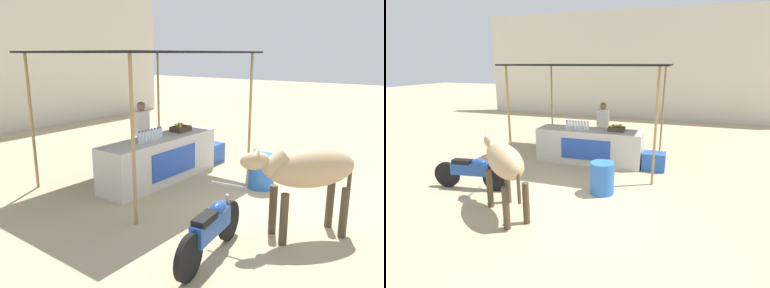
{
  "view_description": "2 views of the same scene",
  "coord_description": "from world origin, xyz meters",
  "views": [
    {
      "loc": [
        -5.84,
        -3.07,
        2.72
      ],
      "look_at": [
        0.28,
        1.55,
        0.85
      ],
      "focal_mm": 35.0,
      "sensor_mm": 36.0,
      "label": 1
    },
    {
      "loc": [
        2.32,
        -5.78,
        2.8
      ],
      "look_at": [
        -0.01,
        1.2,
        0.79
      ],
      "focal_mm": 28.0,
      "sensor_mm": 36.0,
      "label": 2
    }
  ],
  "objects": [
    {
      "name": "ground_plane",
      "position": [
        0.0,
        0.0,
        0.0
      ],
      "size": [
        60.0,
        60.0,
        0.0
      ],
      "primitive_type": "plane",
      "color": "tan"
    },
    {
      "name": "stall_counter",
      "position": [
        0.0,
        2.2,
        0.48
      ],
      "size": [
        3.0,
        0.82,
        0.96
      ],
      "color": "beige",
      "rests_on": "ground"
    },
    {
      "name": "stall_awning",
      "position": [
        0.0,
        2.5,
        2.65
      ],
      "size": [
        4.2,
        3.2,
        2.76
      ],
      "color": "black",
      "rests_on": "ground"
    },
    {
      "name": "water_bottle_row",
      "position": [
        -0.35,
        2.15,
        1.07
      ],
      "size": [
        0.7,
        0.07,
        0.25
      ],
      "color": "silver",
      "rests_on": "stall_counter"
    },
    {
      "name": "fruit_crate",
      "position": [
        0.77,
        2.26,
        1.03
      ],
      "size": [
        0.44,
        0.32,
        0.18
      ],
      "color": "#3F3326",
      "rests_on": "stall_counter"
    },
    {
      "name": "vendor_behind_counter",
      "position": [
        0.21,
        2.95,
        0.85
      ],
      "size": [
        0.34,
        0.22,
        1.65
      ],
      "color": "#383842",
      "rests_on": "ground"
    },
    {
      "name": "cooler_box",
      "position": [
        1.84,
        2.1,
        0.24
      ],
      "size": [
        0.6,
        0.44,
        0.48
      ],
      "primitive_type": "cube",
      "color": "blue",
      "rests_on": "ground"
    },
    {
      "name": "water_barrel",
      "position": [
        0.88,
        0.21,
        0.35
      ],
      "size": [
        0.53,
        0.53,
        0.71
      ],
      "primitive_type": "cylinder",
      "color": "blue",
      "rests_on": "ground"
    },
    {
      "name": "cow",
      "position": [
        -0.63,
        -1.26,
        1.03
      ],
      "size": [
        1.63,
        1.45,
        1.44
      ],
      "color": "tan",
      "rests_on": "ground"
    },
    {
      "name": "motorcycle_parked",
      "position": [
        -1.99,
        -0.5,
        0.43
      ],
      "size": [
        1.79,
        0.55,
        0.9
      ],
      "color": "black",
      "rests_on": "ground"
    }
  ]
}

